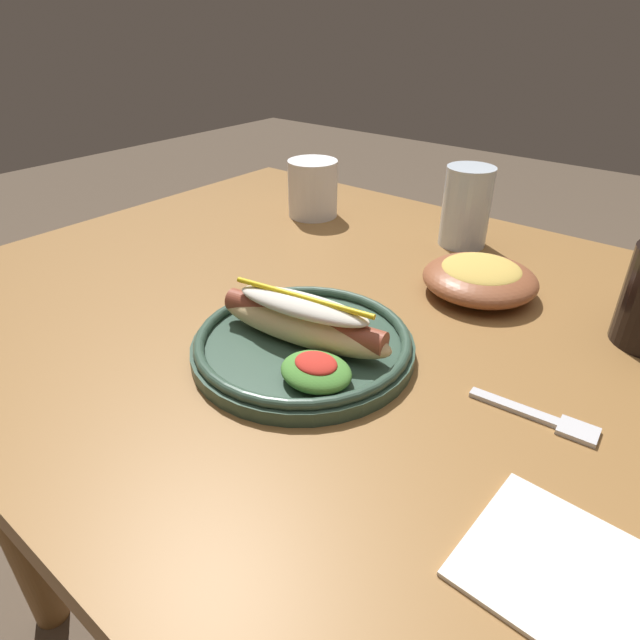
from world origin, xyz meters
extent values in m
plane|color=brown|center=(0.00, 0.00, 0.00)|extent=(8.00, 8.00, 0.00)
cube|color=olive|center=(0.00, 0.00, 0.72)|extent=(1.20, 0.87, 0.04)
cylinder|color=olive|center=(-0.51, -0.35, 0.35)|extent=(0.06, 0.06, 0.70)
cylinder|color=olive|center=(-0.51, 0.35, 0.35)|extent=(0.06, 0.06, 0.70)
cylinder|color=#334C3D|center=(-0.01, -0.12, 0.75)|extent=(0.25, 0.25, 0.02)
torus|color=#334C3D|center=(-0.01, -0.12, 0.76)|extent=(0.24, 0.24, 0.01)
ellipsoid|color=#E0C184|center=(-0.01, -0.12, 0.78)|extent=(0.22, 0.08, 0.04)
cylinder|color=brown|center=(-0.01, -0.12, 0.78)|extent=(0.20, 0.06, 0.03)
ellipsoid|color=silver|center=(-0.01, -0.12, 0.80)|extent=(0.16, 0.07, 0.02)
cylinder|color=yellow|center=(-0.01, -0.12, 0.81)|extent=(0.17, 0.03, 0.01)
ellipsoid|color=#4C8C38|center=(0.05, -0.17, 0.77)|extent=(0.07, 0.06, 0.02)
ellipsoid|color=red|center=(0.05, -0.17, 0.78)|extent=(0.04, 0.04, 0.01)
cube|color=silver|center=(0.21, -0.06, 0.74)|extent=(0.09, 0.02, 0.00)
cube|color=silver|center=(0.27, -0.06, 0.74)|extent=(0.04, 0.03, 0.00)
cylinder|color=silver|center=(-0.02, 0.29, 0.80)|extent=(0.08, 0.08, 0.13)
cylinder|color=white|center=(-0.30, 0.24, 0.79)|extent=(0.09, 0.09, 0.10)
ellipsoid|color=brown|center=(0.08, 0.14, 0.76)|extent=(0.15, 0.15, 0.04)
ellipsoid|color=gold|center=(0.08, 0.14, 0.78)|extent=(0.11, 0.11, 0.02)
cube|color=white|center=(0.30, -0.21, 0.74)|extent=(0.13, 0.12, 0.00)
camera|label=1|loc=(0.32, -0.50, 1.08)|focal=30.11mm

